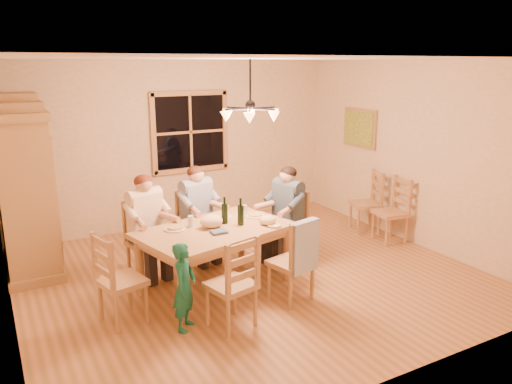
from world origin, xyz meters
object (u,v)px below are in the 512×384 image
wine_bottle_b (241,212)px  chair_spare_front (390,223)px  armoire (25,192)px  chair_spare_back (365,213)px  child (185,287)px  adult_woman (145,214)px  chair_end_left (123,295)px  chair_near_right (291,275)px  dining_table (215,236)px  chair_far_right (198,240)px  chandelier (250,113)px  adult_plaid_man (197,202)px  wine_bottle_a (225,210)px  chair_far_left (148,254)px  adult_slate_man (287,203)px  chair_end_right (286,241)px  chair_near_left (231,299)px

wine_bottle_b → chair_spare_front: size_ratio=0.33×
armoire → chair_spare_back: armoire is taller
child → adult_woman: bearing=39.1°
chair_end_left → chair_near_right: bearing=63.4°
dining_table → chair_far_right: size_ratio=1.98×
chandelier → adult_plaid_man: (-0.40, 0.79, -1.24)m
chair_end_left → wine_bottle_a: wine_bottle_a is taller
chair_far_right → adult_woman: (-0.76, -0.18, 0.54)m
chair_far_left → wine_bottle_a: 1.18m
chair_spare_front → adult_slate_man: bearing=95.5°
chair_end_left → chair_end_right: (2.38, 0.56, 0.00)m
adult_woman → chair_spare_front: adult_woman is taller
adult_woman → child: bearing=74.6°
chandelier → chair_end_left: 2.51m
chair_near_right → chair_near_left: bearing=-180.0°
dining_table → adult_slate_man: 1.24m
chair_far_left → dining_table: bearing=117.9°
armoire → chair_spare_front: size_ratio=2.32×
chair_far_right → chair_spare_front: 2.93m
adult_slate_man → chair_end_left: bearing=90.0°
chair_near_left → chair_end_left: same height
chair_near_right → adult_slate_man: 1.26m
chair_far_left → chair_far_right: (0.76, 0.18, 0.00)m
wine_bottle_b → child: 1.30m
armoire → dining_table: armoire is taller
chair_far_right → adult_plaid_man: (-0.00, -0.00, 0.54)m
chair_end_left → adult_woman: adult_woman is taller
dining_table → chair_end_left: bearing=-166.7°
wine_bottle_b → chair_near_right: bearing=-66.5°
armoire → chair_end_left: armoire is taller
armoire → child: (1.21, -2.44, -0.59)m
chair_near_left → chair_spare_front: (3.22, 1.11, 0.00)m
armoire → chair_end_left: (0.70, -1.98, -0.75)m
chair_far_right → wine_bottle_b: size_ratio=3.00×
dining_table → chair_near_right: chair_near_right is taller
wine_bottle_b → chair_near_left: bearing=-122.8°
chair_spare_front → armoire: bearing=81.0°
chair_spare_back → wine_bottle_a: bearing=122.8°
dining_table → chair_spare_front: (2.99, 0.20, -0.36)m
chair_near_right → chair_end_left: (-1.81, 0.43, 0.00)m
chair_near_right → wine_bottle_a: (-0.44, 0.81, 0.62)m
wine_bottle_a → chair_spare_back: wine_bottle_a is taller
chandelier → dining_table: size_ratio=0.39×
chair_end_left → wine_bottle_b: 1.66m
chair_far_right → adult_slate_man: bearing=136.6°
chair_near_right → adult_woman: bearing=117.9°
chair_far_left → chair_far_right: size_ratio=1.00×
chandelier → child: (-1.21, -0.84, -1.61)m
adult_woman → chair_spare_back: adult_woman is taller
adult_woman → armoire: bearing=-51.5°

